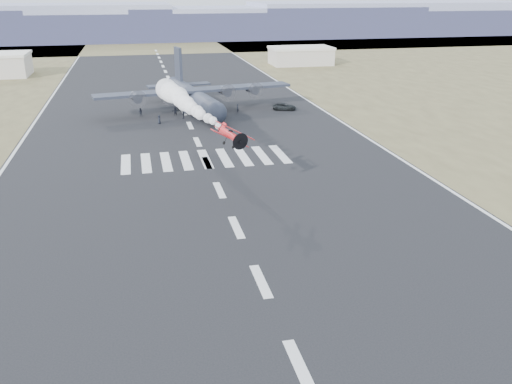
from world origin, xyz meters
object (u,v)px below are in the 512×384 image
object	(u,v)px
crew_d	(183,114)
crew_g	(221,110)
hangar_right	(301,56)
support_vehicle	(284,107)
crew_b	(140,112)
crew_e	(159,119)
crew_a	(238,108)
crew_c	(193,114)
crew_h	(201,117)
aerobatic_biplane	(231,135)
transport_aircraft	(193,96)
crew_f	(175,111)

from	to	relation	value
crew_d	crew_g	bearing A→B (deg)	124.56
hangar_right	support_vehicle	size ratio (longest dim) A/B	4.05
crew_b	support_vehicle	bearing A→B (deg)	179.73
crew_d	crew_e	distance (m)	6.13
hangar_right	crew_g	world-z (taller)	hangar_right
crew_b	crew_g	size ratio (longest dim) A/B	1.06
crew_a	crew_g	size ratio (longest dim) A/B	1.08
crew_c	crew_h	size ratio (longest dim) A/B	0.91
aerobatic_biplane	crew_c	distance (m)	45.92
aerobatic_biplane	transport_aircraft	bearing A→B (deg)	78.82
crew_a	crew_e	xyz separation A→B (m)	(-16.75, -6.77, -0.03)
crew_f	crew_h	world-z (taller)	crew_h
crew_e	crew_c	bearing A→B (deg)	-80.08
crew_c	crew_g	bearing A→B (deg)	-112.07
crew_c	crew_f	distance (m)	4.32
crew_d	crew_h	size ratio (longest dim) A/B	1.00
crew_c	crew_e	world-z (taller)	crew_e
support_vehicle	crew_d	world-z (taller)	crew_d
crew_b	crew_e	bearing A→B (deg)	115.47
crew_a	crew_d	size ratio (longest dim) A/B	0.97
crew_a	crew_f	bearing A→B (deg)	-67.80
crew_b	crew_h	bearing A→B (deg)	148.40
crew_a	crew_h	xyz separation A→B (m)	(-8.56, -6.71, 0.02)
crew_d	crew_f	size ratio (longest dim) A/B	1.07
crew_f	aerobatic_biplane	bearing A→B (deg)	-82.58
crew_b	crew_d	size ratio (longest dim) A/B	0.95
aerobatic_biplane	crew_h	xyz separation A→B (m)	(1.40, 41.63, -7.21)
hangar_right	crew_b	distance (m)	87.37
crew_a	hangar_right	bearing A→B (deg)	174.58
crew_b	crew_c	bearing A→B (deg)	161.27
crew_a	crew_h	size ratio (longest dim) A/B	0.97
crew_e	crew_h	distance (m)	8.20
hangar_right	transport_aircraft	world-z (taller)	transport_aircraft
hangar_right	crew_d	bearing A→B (deg)	-123.01
crew_g	crew_c	bearing A→B (deg)	-58.23
crew_c	crew_h	bearing A→B (deg)	156.31
crew_h	crew_e	bearing A→B (deg)	-145.77
aerobatic_biplane	crew_f	size ratio (longest dim) A/B	3.15
hangar_right	crew_e	size ratio (longest dim) A/B	12.12
hangar_right	crew_e	xyz separation A→B (m)	(-51.66, -75.29, -2.16)
crew_h	crew_a	bearing A→B (deg)	71.89
aerobatic_biplane	crew_b	bearing A→B (deg)	91.77
hangar_right	crew_f	bearing A→B (deg)	-124.94
aerobatic_biplane	crew_f	bearing A→B (deg)	83.73
crew_b	crew_d	xyz separation A→B (m)	(8.43, -3.99, 0.05)
transport_aircraft	crew_e	world-z (taller)	transport_aircraft
crew_e	crew_a	bearing A→B (deg)	-86.66
crew_d	crew_h	xyz separation A→B (m)	(3.17, -3.44, -0.00)
crew_d	crew_e	xyz separation A→B (m)	(-5.03, -3.50, -0.06)
transport_aircraft	crew_e	distance (m)	13.39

